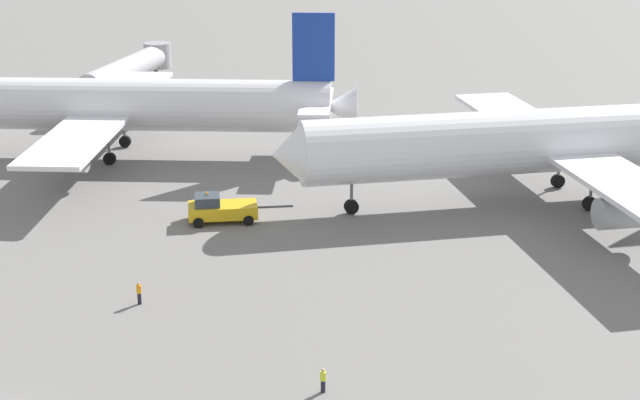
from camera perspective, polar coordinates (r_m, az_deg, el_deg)
name	(u,v)px	position (r m, az deg, el deg)	size (l,w,h in m)	color
airliner_at_gate_left	(85,105)	(105.08, -13.95, 5.55)	(59.15, 41.87, 15.52)	silver
airliner_being_pushed	(549,141)	(89.79, 13.58, 3.45)	(50.29, 45.21, 16.91)	white
pushback_tug	(220,209)	(83.79, -6.00, -0.51)	(9.33, 4.11, 2.76)	gold
ground_crew_wing_walker_right	(139,293)	(68.82, -10.81, -5.48)	(0.39, 0.44, 1.69)	black
ground_crew_marshaller_foreground	(323,380)	(56.83, 0.19, -10.75)	(0.36, 0.36, 1.56)	black
jet_bridge	(132,67)	(130.79, -11.19, 7.84)	(6.73, 23.84, 6.28)	#B7B7BC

